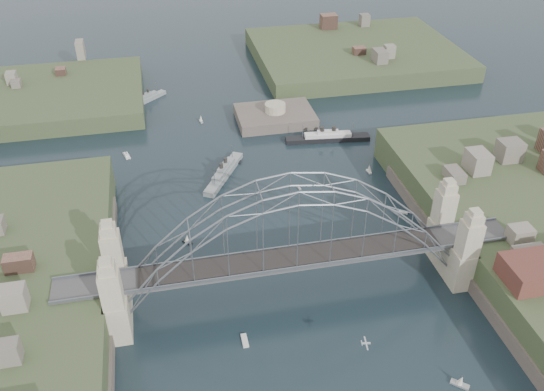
{
  "coord_description": "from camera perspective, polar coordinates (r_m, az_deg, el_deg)",
  "views": [
    {
      "loc": [
        -20.35,
        -77.5,
        76.29
      ],
      "look_at": [
        0.0,
        18.0,
        10.0
      ],
      "focal_mm": 38.18,
      "sensor_mm": 36.0,
      "label": 1
    }
  ],
  "objects": [
    {
      "name": "small_boat_g",
      "position": [
        100.25,
        18.09,
        -17.08
      ],
      "size": [
        2.85,
        2.7,
        2.38
      ],
      "color": "silver",
      "rests_on": "ground"
    },
    {
      "name": "small_boat_h",
      "position": [
        169.44,
        -7.03,
        7.49
      ],
      "size": [
        1.21,
        2.27,
        2.38
      ],
      "color": "silver",
      "rests_on": "ground"
    },
    {
      "name": "small_boat_c",
      "position": [
        102.09,
        -2.7,
        -14.11
      ],
      "size": [
        0.99,
        2.96,
        0.45
      ],
      "color": "silver",
      "rests_on": "ground"
    },
    {
      "name": "small_boat_a",
      "position": [
        122.33,
        -8.38,
        -4.31
      ],
      "size": [
        2.08,
        2.13,
        2.38
      ],
      "color": "silver",
      "rests_on": "ground"
    },
    {
      "name": "small_boat_b",
      "position": [
        138.35,
        2.68,
        0.74
      ],
      "size": [
        0.77,
        1.7,
        0.45
      ],
      "color": "silver",
      "rests_on": "ground"
    },
    {
      "name": "small_boat_f",
      "position": [
        148.63,
        -3.18,
        3.3
      ],
      "size": [
        0.79,
        1.63,
        0.45
      ],
      "color": "silver",
      "rests_on": "ground"
    },
    {
      "name": "headland_ne",
      "position": [
        214.04,
        8.2,
        13.16
      ],
      "size": [
        70.0,
        55.0,
        9.5
      ],
      "primitive_type": "cube",
      "color": "#364426",
      "rests_on": "ground"
    },
    {
      "name": "bridge",
      "position": [
        102.53,
        2.1,
        -4.46
      ],
      "size": [
        84.0,
        13.8,
        24.6
      ],
      "color": "#454547",
      "rests_on": "ground"
    },
    {
      "name": "aeroplane",
      "position": [
        94.15,
        9.16,
        -14.18
      ],
      "size": [
        1.52,
        2.78,
        0.4
      ],
      "color": "silver"
    },
    {
      "name": "ground",
      "position": [
        110.64,
        1.97,
        -9.45
      ],
      "size": [
        500.0,
        500.0,
        0.0
      ],
      "primitive_type": "plane",
      "color": "black",
      "rests_on": "ground"
    },
    {
      "name": "small_boat_e",
      "position": [
        155.87,
        -14.15,
        3.86
      ],
      "size": [
        2.09,
        3.75,
        1.43
      ],
      "color": "silver",
      "rests_on": "ground"
    },
    {
      "name": "small_boat_i",
      "position": [
        133.36,
        12.8,
        -1.62
      ],
      "size": [
        2.08,
        1.74,
        0.45
      ],
      "color": "silver",
      "rests_on": "ground"
    },
    {
      "name": "small_boat_d",
      "position": [
        146.11,
        9.56,
        2.6
      ],
      "size": [
        1.12,
        2.07,
        2.38
      ],
      "color": "silver",
      "rests_on": "ground"
    },
    {
      "name": "headland_nw",
      "position": [
        191.58,
        -21.62,
        8.4
      ],
      "size": [
        60.0,
        45.0,
        9.0
      ],
      "primitive_type": "cube",
      "color": "#364426",
      "rests_on": "ground"
    },
    {
      "name": "naval_cruiser_far",
      "position": [
        184.93,
        -12.28,
        9.28
      ],
      "size": [
        12.5,
        11.55,
        5.05
      ],
      "color": "gray",
      "rests_on": "ground"
    },
    {
      "name": "naval_cruiser_near",
      "position": [
        143.0,
        -4.77,
        2.24
      ],
      "size": [
        12.1,
        18.53,
        5.94
      ],
      "color": "gray",
      "rests_on": "ground"
    },
    {
      "name": "fort_island",
      "position": [
        169.34,
        0.31,
        7.27
      ],
      "size": [
        22.0,
        16.0,
        9.4
      ],
      "color": "#51463F",
      "rests_on": "ground"
    },
    {
      "name": "ocean_liner",
      "position": [
        159.0,
        5.51,
        5.69
      ],
      "size": [
        23.19,
        5.67,
        5.64
      ],
      "color": "black",
      "rests_on": "ground"
    }
  ]
}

